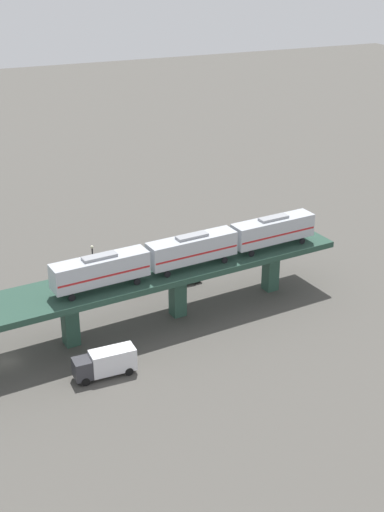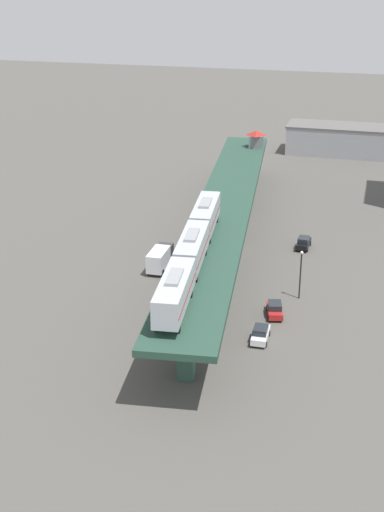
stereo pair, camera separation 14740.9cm
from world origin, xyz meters
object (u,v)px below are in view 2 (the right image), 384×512
object	(u,v)px
subway_train	(192,248)
signal_hut	(256,139)
street_car_black	(304,243)
delivery_truck	(160,258)
street_lamp	(301,271)
warehouse_building	(348,140)
street_car_red	(275,309)
street_car_white	(261,334)

from	to	relation	value
subway_train	signal_hut	xyz separation A→B (m)	(-3.39, 62.64, -0.74)
street_car_black	delivery_truck	distance (m)	24.01
subway_train	street_lamp	xyz separation A→B (m)	(12.45, 9.82, -5.77)
delivery_truck	warehouse_building	xyz separation A→B (m)	(22.41, 76.36, 1.65)
street_car_black	street_car_red	size ratio (longest dim) A/B	0.96
street_car_black	warehouse_building	size ratio (longest dim) A/B	0.16
street_car_white	warehouse_building	xyz separation A→B (m)	(4.17, 93.98, 2.47)
street_car_black	street_car_red	bearing A→B (deg)	-91.83
street_car_red	warehouse_building	world-z (taller)	warehouse_building
signal_hut	street_lamp	bearing A→B (deg)	-73.30
subway_train	signal_hut	size ratio (longest dim) A/B	10.45
signal_hut	warehouse_building	distance (m)	33.43
street_car_black	street_lamp	distance (m)	18.82
street_car_red	warehouse_building	distance (m)	87.10
street_car_red	street_lamp	distance (m)	7.15
street_car_red	warehouse_building	xyz separation A→B (m)	(3.55, 86.99, 2.47)
subway_train	warehouse_building	distance (m)	92.11
street_car_black	street_lamp	bearing A→B (deg)	-84.92
signal_hut	street_car_white	world-z (taller)	signal_hut
signal_hut	warehouse_building	bearing A→B (deg)	58.99
signal_hut	street_car_white	bearing A→B (deg)	-78.98
subway_train	delivery_truck	distance (m)	18.83
subway_train	signal_hut	bearing A→B (deg)	93.10
signal_hut	street_car_red	size ratio (longest dim) A/B	0.76
subway_train	warehouse_building	bearing A→B (deg)	81.50
delivery_truck	subway_train	bearing A→B (deg)	-58.69
signal_hut	warehouse_building	world-z (taller)	signal_hut
delivery_truck	street_lamp	size ratio (longest dim) A/B	1.04
delivery_truck	street_lamp	distance (m)	21.92
street_car_white	signal_hut	bearing A→B (deg)	101.02
street_car_black	street_car_white	size ratio (longest dim) A/B	1.01
street_car_black	signal_hut	bearing A→B (deg)	112.46
signal_hut	street_car_red	world-z (taller)	signal_hut
subway_train	street_car_red	xyz separation A→B (m)	(10.03, 3.88, -8.94)
subway_train	street_car_red	bearing A→B (deg)	21.16
signal_hut	street_lamp	size ratio (longest dim) A/B	0.51
street_car_red	street_car_white	world-z (taller)	same
street_car_black	delivery_truck	world-z (taller)	delivery_truck
subway_train	delivery_truck	size ratio (longest dim) A/B	5.15
street_car_red	street_lamp	bearing A→B (deg)	67.80
signal_hut	street_car_white	distance (m)	67.48
street_car_red	delivery_truck	size ratio (longest dim) A/B	0.65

